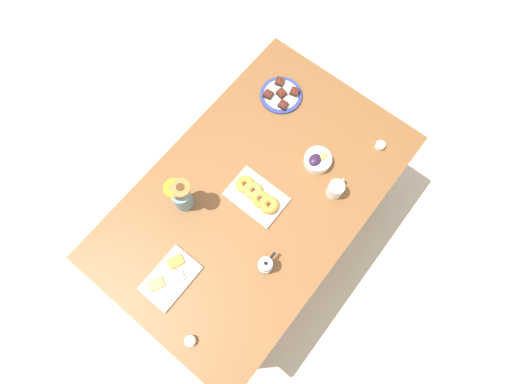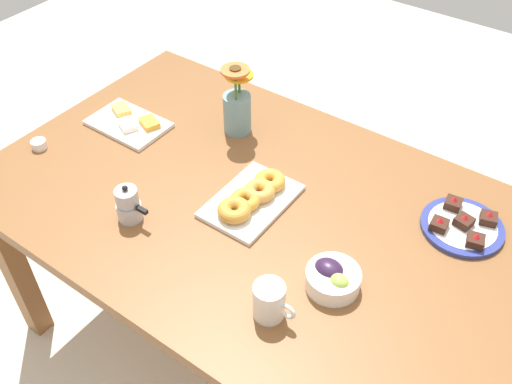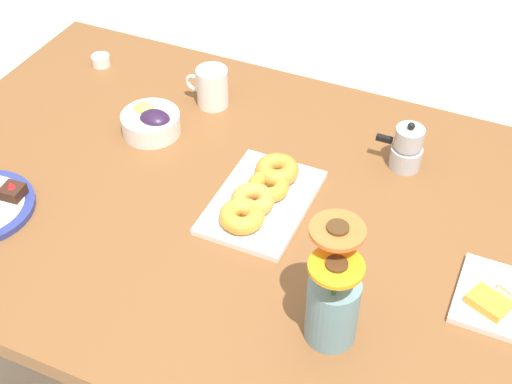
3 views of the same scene
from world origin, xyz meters
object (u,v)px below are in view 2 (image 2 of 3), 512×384
(cheese_platter, at_px, (129,123))
(dessert_plate, at_px, (462,226))
(coffee_mug, at_px, (270,301))
(dining_table, at_px, (256,223))
(flower_vase, at_px, (237,109))
(jam_cup_berry, at_px, (39,144))
(moka_pot, at_px, (128,205))
(croissant_platter, at_px, (252,198))
(grape_bowl, at_px, (333,278))

(cheese_platter, bearing_deg, dessert_plate, 9.94)
(coffee_mug, bearing_deg, dining_table, 130.38)
(dessert_plate, bearing_deg, flower_vase, 179.92)
(jam_cup_berry, xyz_separation_m, moka_pot, (0.46, -0.05, 0.03))
(dessert_plate, bearing_deg, jam_cup_berry, -160.12)
(croissant_platter, bearing_deg, dessert_plate, 25.90)
(dining_table, distance_m, moka_pot, 0.38)
(grape_bowl, height_order, flower_vase, flower_vase)
(croissant_platter, bearing_deg, moka_pot, -134.84)
(jam_cup_berry, bearing_deg, dining_table, 15.75)
(cheese_platter, xyz_separation_m, moka_pot, (0.31, -0.31, 0.04))
(dining_table, xyz_separation_m, jam_cup_berry, (-0.71, -0.20, 0.10))
(cheese_platter, xyz_separation_m, jam_cup_berry, (-0.15, -0.25, 0.00))
(moka_pot, bearing_deg, dessert_plate, 32.99)
(dessert_plate, bearing_deg, moka_pot, -147.01)
(coffee_mug, relative_size, dessert_plate, 0.50)
(jam_cup_berry, height_order, dessert_plate, dessert_plate)
(jam_cup_berry, bearing_deg, grape_bowl, 3.73)
(dining_table, height_order, jam_cup_berry, jam_cup_berry)
(moka_pot, bearing_deg, croissant_platter, 45.16)
(coffee_mug, bearing_deg, jam_cup_berry, 174.46)
(dining_table, bearing_deg, flower_vase, 135.61)
(jam_cup_berry, bearing_deg, coffee_mug, -5.54)
(croissant_platter, bearing_deg, cheese_platter, 173.18)
(coffee_mug, height_order, dessert_plate, coffee_mug)
(jam_cup_berry, height_order, flower_vase, flower_vase)
(dining_table, height_order, cheese_platter, cheese_platter)
(coffee_mug, relative_size, moka_pot, 0.94)
(grape_bowl, distance_m, jam_cup_berry, 1.04)
(flower_vase, height_order, moka_pot, flower_vase)
(dining_table, distance_m, cheese_platter, 0.57)
(dining_table, height_order, dessert_plate, dessert_plate)
(coffee_mug, relative_size, croissant_platter, 0.39)
(coffee_mug, relative_size, flower_vase, 0.45)
(grape_bowl, relative_size, dessert_plate, 0.61)
(croissant_platter, xyz_separation_m, flower_vase, (-0.24, 0.26, 0.06))
(cheese_platter, height_order, dessert_plate, dessert_plate)
(jam_cup_berry, distance_m, moka_pot, 0.46)
(dessert_plate, bearing_deg, cheese_platter, -170.06)
(dining_table, bearing_deg, croissant_platter, -120.33)
(cheese_platter, height_order, jam_cup_berry, cheese_platter)
(cheese_platter, relative_size, moka_pot, 2.18)
(dining_table, height_order, coffee_mug, coffee_mug)
(grape_bowl, height_order, jam_cup_berry, grape_bowl)
(jam_cup_berry, relative_size, moka_pot, 0.40)
(grape_bowl, bearing_deg, coffee_mug, -115.99)
(dining_table, relative_size, cheese_platter, 6.15)
(dining_table, bearing_deg, moka_pot, -134.31)
(dining_table, distance_m, grape_bowl, 0.37)
(grape_bowl, xyz_separation_m, dessert_plate, (0.19, 0.38, -0.02))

